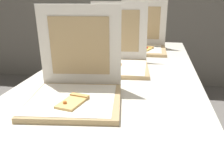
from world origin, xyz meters
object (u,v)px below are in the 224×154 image
(pizza_box_middle, at_px, (117,59))
(cup_white_mid, at_px, (60,66))
(pizza_box_back, at_px, (142,44))
(cup_white_near_center, at_px, (50,75))
(table, at_px, (114,85))
(pizza_box_front, at_px, (76,88))

(pizza_box_middle, bearing_deg, cup_white_mid, -160.48)
(pizza_box_back, height_order, cup_white_near_center, pizza_box_back)
(pizza_box_middle, bearing_deg, cup_white_near_center, -138.81)
(table, bearing_deg, cup_white_near_center, -158.24)
(table, distance_m, cup_white_mid, 0.35)
(table, distance_m, pizza_box_middle, 0.22)
(pizza_box_back, relative_size, cup_white_mid, 5.57)
(table, height_order, cup_white_mid, cup_white_mid)
(cup_white_mid, relative_size, cup_white_near_center, 1.00)
(pizza_box_middle, relative_size, cup_white_mid, 6.54)
(cup_white_mid, height_order, cup_white_near_center, same)
(pizza_box_front, distance_m, pizza_box_back, 1.12)
(table, xyz_separation_m, pizza_box_back, (0.11, 0.75, 0.10))
(cup_white_near_center, bearing_deg, pizza_box_middle, 46.89)
(pizza_box_front, relative_size, cup_white_near_center, 5.97)
(pizza_box_front, bearing_deg, cup_white_mid, 112.43)
(pizza_box_back, bearing_deg, cup_white_near_center, -117.33)
(pizza_box_middle, xyz_separation_m, pizza_box_back, (0.12, 0.55, 0.00))
(pizza_box_middle, height_order, pizza_box_back, pizza_box_back)
(pizza_box_back, xyz_separation_m, cup_white_near_center, (-0.43, -0.88, -0.02))
(pizza_box_front, height_order, cup_white_near_center, pizza_box_front)
(table, distance_m, pizza_box_front, 0.38)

